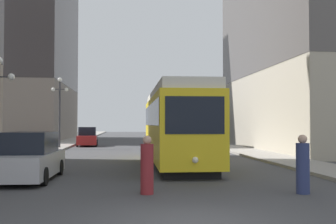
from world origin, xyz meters
name	(u,v)px	position (x,y,z in m)	size (l,w,h in m)	color
sidewalk_left	(71,141)	(-7.60, 40.00, 0.07)	(2.70, 120.00, 0.15)	gray
sidewalk_right	(200,141)	(7.60, 40.00, 0.07)	(2.70, 120.00, 0.15)	gray
streetcar	(175,124)	(1.26, 12.81, 2.10)	(2.79, 13.15, 3.89)	black
transit_bus	(186,126)	(4.38, 30.04, 1.95)	(2.85, 11.68, 3.45)	black
parked_car_left_near	(30,158)	(-4.95, 7.46, 0.84)	(1.98, 4.78, 1.82)	black
parked_car_left_mid	(87,137)	(-4.95, 31.19, 0.84)	(2.05, 4.37, 1.82)	black
pedestrian_crossing_near	(147,167)	(-0.72, 3.90, 0.82)	(0.40, 0.40, 1.77)	maroon
pedestrian_crossing_far	(303,166)	(4.00, 3.47, 0.84)	(0.40, 0.40, 1.80)	navy
lamp_post_left_far	(60,102)	(-6.85, 26.56, 3.99)	(1.41, 0.36, 5.88)	#333338
building_left_corner	(26,28)	(-14.53, 47.12, 14.83)	(11.75, 22.60, 28.78)	slate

